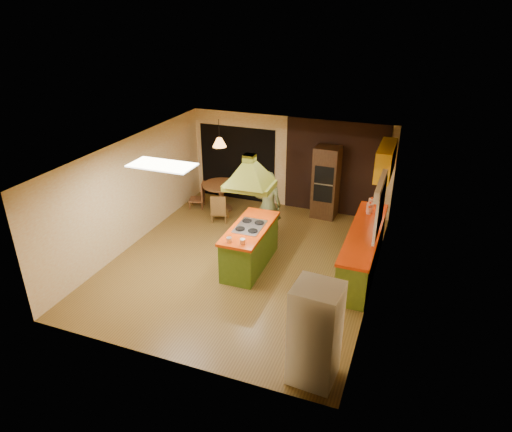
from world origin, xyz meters
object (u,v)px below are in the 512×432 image
at_px(refrigerator, 315,334).
at_px(dining_table, 221,192).
at_px(kitchen_island, 250,246).
at_px(man, 268,206).
at_px(canister_large, 371,203).
at_px(wall_oven, 326,182).

distance_m(refrigerator, dining_table, 6.42).
height_order(refrigerator, dining_table, refrigerator).
relative_size(kitchen_island, man, 1.09).
bearing_deg(refrigerator, dining_table, 130.94).
height_order(kitchen_island, dining_table, kitchen_island).
distance_m(kitchen_island, refrigerator, 3.41).
bearing_deg(canister_large, kitchen_island, -139.09).
relative_size(man, refrigerator, 1.05).
height_order(kitchen_island, man, man).
distance_m(refrigerator, wall_oven, 5.84).
bearing_deg(dining_table, kitchen_island, -53.66).
height_order(man, refrigerator, man).
relative_size(refrigerator, wall_oven, 0.86).
height_order(refrigerator, wall_oven, wall_oven).
bearing_deg(man, wall_oven, -134.21).
relative_size(kitchen_island, dining_table, 1.87).
height_order(man, wall_oven, wall_oven).
bearing_deg(canister_large, man, -164.09).
xyz_separation_m(man, refrigerator, (2.12, -3.97, -0.04)).
xyz_separation_m(kitchen_island, canister_large, (2.22, 1.93, 0.55)).
bearing_deg(refrigerator, kitchen_island, 131.56).
bearing_deg(man, refrigerator, 103.03).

